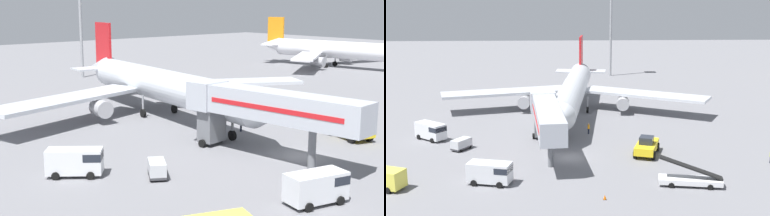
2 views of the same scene
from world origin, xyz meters
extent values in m
plane|color=slate|center=(0.00, 0.00, 0.00)|extent=(300.00, 300.00, 0.00)
cylinder|color=silver|center=(0.91, 21.57, 4.09)|extent=(8.16, 34.62, 4.07)
cone|color=silver|center=(-1.39, 2.48, 4.09)|extent=(4.45, 4.52, 3.99)
cone|color=silver|center=(3.35, 41.78, 4.40)|extent=(4.60, 6.75, 3.87)
cube|color=red|center=(3.16, 40.21, 8.17)|extent=(0.95, 4.98, 6.52)
cube|color=silver|center=(5.53, 39.47, 4.60)|extent=(5.28, 4.18, 0.24)
cube|color=silver|center=(0.68, 40.05, 4.60)|extent=(5.28, 4.18, 0.24)
cube|color=silver|center=(13.08, 23.21, 3.18)|extent=(21.08, 14.65, 0.44)
cube|color=silver|center=(-10.52, 26.06, 3.18)|extent=(21.88, 10.37, 0.44)
cylinder|color=#A8A8AD|center=(9.31, 22.26, 1.87)|extent=(2.37, 2.91, 2.06)
cylinder|color=#A8A8AD|center=(-7.09, 24.24, 1.87)|extent=(2.37, 2.91, 2.06)
cylinder|color=gray|center=(-0.69, 8.26, 1.71)|extent=(0.28, 0.28, 2.32)
cylinder|color=black|center=(-0.69, 8.26, 0.55)|extent=(0.48, 1.13, 1.10)
cylinder|color=gray|center=(3.48, 23.34, 1.71)|extent=(0.28, 0.28, 2.32)
cylinder|color=black|center=(3.48, 23.34, 0.55)|extent=(0.48, 1.13, 1.10)
cylinder|color=gray|center=(-1.17, 23.90, 1.71)|extent=(0.28, 0.28, 2.32)
cylinder|color=black|center=(-1.17, 23.90, 0.55)|extent=(0.48, 1.13, 1.10)
cube|color=#B2B7C1|center=(-2.74, 0.02, 5.14)|extent=(4.57, 17.11, 2.70)
cube|color=red|center=(-4.25, -0.13, 5.14)|extent=(1.37, 14.14, 0.44)
cube|color=#B2B7C1|center=(-3.58, 9.03, 5.14)|extent=(3.70, 3.11, 2.84)
cube|color=#232833|center=(-3.71, 10.32, 5.39)|extent=(3.31, 0.55, 0.90)
cube|color=slate|center=(-3.53, 8.43, 2.10)|extent=(2.71, 2.03, 3.39)
cylinder|color=black|center=(-4.95, 8.30, 0.40)|extent=(0.37, 0.82, 0.80)
cylinder|color=black|center=(-2.11, 8.57, 0.40)|extent=(0.37, 0.82, 0.80)
cylinder|color=slate|center=(-2.42, -3.35, 1.90)|extent=(0.70, 0.70, 3.79)
cube|color=yellow|center=(9.63, 0.72, 1.03)|extent=(4.02, 6.00, 0.97)
cube|color=#232833|center=(9.55, 0.46, 1.97)|extent=(2.16, 2.24, 0.90)
cylinder|color=black|center=(10.14, -1.34, 0.55)|extent=(0.73, 1.17, 1.10)
cylinder|color=black|center=(7.99, -0.63, 0.55)|extent=(0.73, 1.17, 1.10)
cylinder|color=black|center=(11.28, 2.06, 0.55)|extent=(0.73, 1.17, 1.10)
cylinder|color=black|center=(9.13, 2.78, 0.55)|extent=(0.73, 1.17, 1.10)
cube|color=silver|center=(-19.18, 8.47, 1.34)|extent=(4.81, 4.37, 2.09)
cube|color=#1E232D|center=(-17.94, 7.49, 1.80)|extent=(2.35, 2.42, 0.67)
cylinder|color=black|center=(-17.49, 8.28, 0.34)|extent=(0.74, 0.69, 0.68)
cylinder|color=black|center=(-18.61, 6.87, 0.34)|extent=(0.74, 0.69, 0.68)
cylinder|color=black|center=(-19.74, 10.08, 0.34)|extent=(0.74, 0.69, 0.68)
cylinder|color=black|center=(-20.87, 8.67, 0.34)|extent=(0.74, 0.69, 0.68)
cube|color=silver|center=(-8.88, -8.58, 1.33)|extent=(4.97, 3.06, 2.08)
cube|color=#1E232D|center=(-7.35, -8.96, 1.79)|extent=(1.92, 2.35, 0.67)
cylinder|color=black|center=(-7.26, -7.98, 0.34)|extent=(0.75, 0.52, 0.68)
cylinder|color=black|center=(-7.72, -9.87, 0.34)|extent=(0.75, 0.52, 0.68)
cylinder|color=black|center=(-10.04, -7.30, 0.34)|extent=(0.75, 0.52, 0.68)
cylinder|color=black|center=(-10.50, -9.19, 0.34)|extent=(0.75, 0.52, 0.68)
cube|color=#38383D|center=(-14.12, 3.68, 0.29)|extent=(2.59, 3.04, 0.22)
cube|color=silver|center=(-14.12, 3.68, 0.92)|extent=(2.59, 3.04, 1.05)
cylinder|color=black|center=(-14.08, 2.54, 0.18)|extent=(0.29, 0.37, 0.36)
cylinder|color=black|center=(-15.15, 3.20, 0.18)|extent=(0.29, 0.37, 0.36)
cylinder|color=black|center=(-13.08, 4.16, 0.18)|extent=(0.29, 0.37, 0.36)
cylinder|color=black|center=(-14.16, 4.82, 0.18)|extent=(0.29, 0.37, 0.36)
cylinder|color=#1E2333|center=(2.87, 10.45, 0.39)|extent=(0.28, 0.28, 0.78)
cylinder|color=orange|center=(2.87, 10.45, 1.09)|extent=(0.38, 0.38, 0.62)
sphere|color=tan|center=(2.87, 10.45, 1.52)|extent=(0.21, 0.21, 0.21)
cylinder|color=silver|center=(62.53, 38.32, 3.98)|extent=(8.06, 30.63, 3.85)
cone|color=silver|center=(60.01, 56.14, 4.27)|extent=(4.40, 6.05, 3.66)
cube|color=orange|center=(60.21, 54.75, 7.83)|extent=(0.97, 4.41, 6.16)
cube|color=silver|center=(62.55, 54.68, 4.46)|extent=(5.02, 3.81, 0.24)
cube|color=silver|center=(57.98, 54.03, 4.46)|extent=(5.02, 3.81, 0.24)
cube|color=silver|center=(71.77, 42.04, 3.12)|extent=(17.59, 8.38, 0.44)
cube|color=silver|center=(52.62, 39.34, 3.12)|extent=(16.94, 12.33, 0.44)
cylinder|color=#A8A8AD|center=(69.05, 40.55, 1.79)|extent=(2.47, 3.01, 2.11)
cylinder|color=#A8A8AD|center=(55.64, 38.66, 1.79)|extent=(2.47, 3.01, 2.11)
cylinder|color=gray|center=(64.46, 40.44, 1.69)|extent=(0.28, 0.28, 2.28)
cylinder|color=black|center=(64.46, 40.44, 0.55)|extent=(0.50, 1.14, 1.10)
cylinder|color=gray|center=(60.08, 39.82, 1.69)|extent=(0.28, 0.28, 2.28)
cylinder|color=black|center=(60.08, 39.82, 0.55)|extent=(0.50, 1.14, 1.10)
cylinder|color=#93969B|center=(11.24, 61.65, 11.43)|extent=(0.56, 0.56, 22.87)
camera|label=1|loc=(-39.66, -30.66, 14.49)|focal=49.82mm
camera|label=2|loc=(-1.54, -60.84, 20.36)|focal=48.06mm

